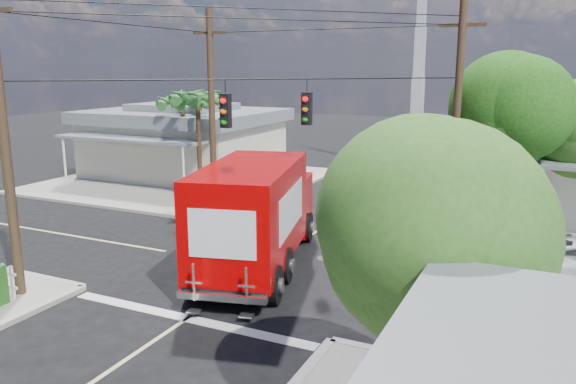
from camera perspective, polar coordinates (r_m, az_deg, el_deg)
The scene contains 12 objects.
ground at distance 18.97m, azimuth -2.61°, elevation -7.69°, with size 120.00×120.00×0.00m, color black.
sidewalk_nw at distance 33.46m, azimuth -10.41°, elevation 1.14°, with size 14.12×14.12×0.14m.
road_markings at distance 17.77m, azimuth -4.85°, elevation -9.14°, with size 32.00×32.00×0.01m.
building_nw at distance 35.04m, azimuth -10.54°, elevation 5.21°, with size 10.80×10.20×4.30m.
radio_tower at distance 36.58m, azimuth 13.10°, elevation 10.78°, with size 0.80×0.80×17.00m.
tree_ne_front at distance 22.57m, azimuth 22.44°, elevation 7.05°, with size 4.21×4.14×6.66m.
tree_se at distance 8.94m, azimuth 15.55°, elevation -4.25°, with size 3.67×3.54×5.62m.
palm_nw_front at distance 28.16m, azimuth -9.18°, elevation 9.29°, with size 3.01×3.08×5.59m.
palm_nw_back at distance 30.55m, azimuth -10.69°, elevation 8.78°, with size 3.01×3.08×5.19m.
utility_poles at distance 20.06m, azimuth -4.61°, elevation 7.11°, with size 12.00×10.68×9.00m.
vending_boxes at distance 22.76m, azimuth 19.73°, elevation -3.16°, with size 1.90×0.50×1.10m.
delivery_truck at distance 18.49m, azimuth -3.20°, elevation -2.28°, with size 4.45×8.68×3.61m.
Camera 1 is at (8.37, -15.71, 6.55)m, focal length 35.00 mm.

